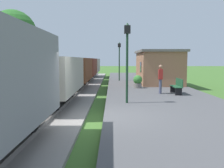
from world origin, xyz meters
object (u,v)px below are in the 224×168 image
station_hut (158,67)px  tree_trackside_far (13,34)px  lamp_post_near (127,48)px  freight_train (71,71)px  lamp_post_far (119,54)px  person_waiting (160,78)px  bench_near_hut (177,86)px  potted_planter (138,81)px

station_hut → tree_trackside_far: bearing=-161.8°
lamp_post_near → freight_train: bearing=121.2°
station_hut → lamp_post_far: 4.50m
lamp_post_near → tree_trackside_far: size_ratio=0.65×
freight_train → person_waiting: bearing=-25.4°
freight_train → tree_trackside_far: bearing=-179.6°
bench_near_hut → potted_planter: bearing=122.8°
person_waiting → tree_trackside_far: (-9.72, 2.71, 2.88)m
freight_train → tree_trackside_far: 4.72m
person_waiting → tree_trackside_far: 10.49m
station_hut → tree_trackside_far: tree_trackside_far is taller
person_waiting → lamp_post_near: bearing=60.7°
bench_near_hut → tree_trackside_far: (-10.68, 2.86, 3.34)m
person_waiting → lamp_post_far: size_ratio=0.46×
station_hut → lamp_post_far: (-3.20, 2.95, 1.15)m
potted_planter → lamp_post_far: size_ratio=0.25×
person_waiting → bench_near_hut: bearing=176.4°
freight_train → station_hut: bearing=27.3°
bench_near_hut → person_waiting: person_waiting is taller
lamp_post_far → bench_near_hut: bearing=-71.4°
lamp_post_near → lamp_post_far: (0.00, 12.39, 0.00)m
freight_train → potted_planter: (4.74, 0.23, -0.74)m
station_hut → lamp_post_near: (-3.20, -9.45, 1.15)m
tree_trackside_far → lamp_post_far: bearing=40.7°
station_hut → bench_near_hut: bearing=-90.5°
potted_planter → lamp_post_near: (-1.14, -6.17, 2.08)m
station_hut → lamp_post_far: size_ratio=1.57×
bench_near_hut → lamp_post_far: 10.07m
freight_train → potted_planter: freight_train is taller
tree_trackside_far → person_waiting: bearing=-15.6°
potted_planter → tree_trackside_far: bearing=-178.3°
bench_near_hut → person_waiting: size_ratio=0.88×
freight_train → lamp_post_near: lamp_post_near is taller
freight_train → bench_near_hut: 7.37m
bench_near_hut → lamp_post_far: size_ratio=0.41×
freight_train → bench_near_hut: (6.74, -2.88, -0.74)m
freight_train → lamp_post_near: bearing=-58.8°
freight_train → person_waiting: freight_train is taller
bench_near_hut → tree_trackside_far: size_ratio=0.26×
person_waiting → lamp_post_far: lamp_post_far is taller
station_hut → lamp_post_near: bearing=-108.7°
bench_near_hut → lamp_post_far: lamp_post_far is taller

